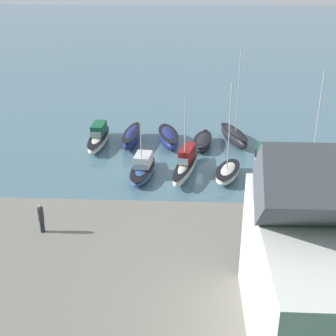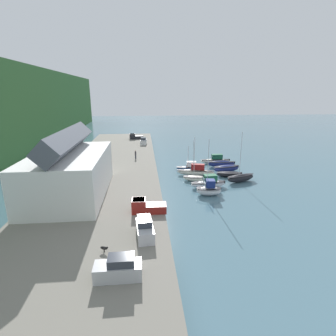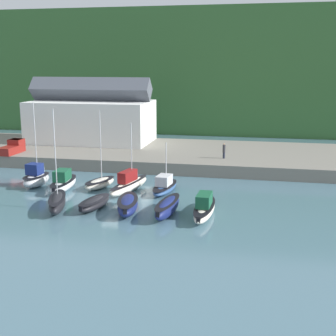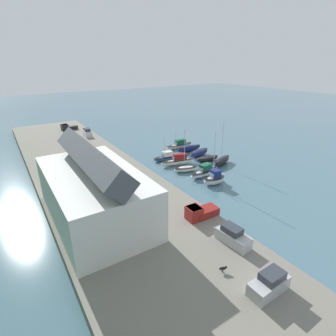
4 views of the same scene
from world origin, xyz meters
name	(u,v)px [view 3 (image 3 of 4)]	position (x,y,z in m)	size (l,w,h in m)	color
ground_plane	(114,202)	(0.00, 0.00, 0.00)	(320.00, 320.00, 0.00)	slate
hillside_backdrop	(205,70)	(0.00, 76.96, 12.82)	(240.00, 57.48, 25.64)	#386633
quay_promenade	(160,154)	(0.00, 22.94, 0.84)	(104.71, 20.32, 1.68)	gray
harbor_clubhouse	(91,118)	(-12.73, 27.23, 5.60)	(20.18, 10.74, 10.70)	white
moored_boat_0	(36,178)	(-11.22, 4.13, 1.09)	(2.82, 4.69, 10.16)	silver
moored_boat_1	(63,183)	(-7.29, 3.22, 0.91)	(2.60, 7.08, 2.51)	white
moored_boat_2	(100,183)	(-3.41, 4.99, 0.64)	(3.40, 5.55, 9.23)	white
moored_boat_3	(129,184)	(0.50, 4.11, 0.95)	(3.27, 8.54, 7.95)	white
moored_boat_4	(165,186)	(4.59, 4.71, 0.74)	(2.71, 6.68, 5.78)	#33568E
moored_boat_5	(57,202)	(-4.69, -4.10, 0.87)	(3.63, 6.63, 10.25)	black
moored_boat_6	(94,203)	(-1.20, -2.87, 0.60)	(2.76, 5.75, 1.11)	black
moored_boat_7	(128,205)	(2.54, -3.39, 0.83)	(3.25, 6.59, 1.58)	navy
moored_boat_8	(167,207)	(6.60, -3.38, 0.85)	(2.17, 6.93, 1.61)	navy
moored_boat_9	(204,208)	(10.20, -2.94, 0.85)	(2.01, 7.85, 2.37)	white
pickup_truck_0	(13,147)	(-20.56, 15.37, 2.50)	(2.12, 4.79, 1.90)	maroon
person_on_quay	(224,151)	(10.27, 17.58, 2.78)	(0.40, 0.40, 2.14)	#232838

